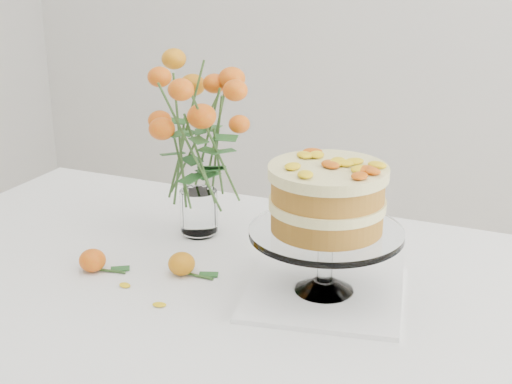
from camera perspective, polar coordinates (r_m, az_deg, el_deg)
table at (r=1.45m, az=-4.04°, el=-9.61°), size 1.43×0.93×0.76m
napkin at (r=1.35m, az=5.46°, el=-7.97°), size 0.33×0.33×0.01m
cake_stand at (r=1.28m, az=5.71°, el=-1.04°), size 0.28×0.28×0.25m
rose_vase at (r=1.53m, az=-4.79°, el=5.05°), size 0.30×0.30×0.42m
loose_rose_near at (r=1.42m, az=-5.95°, el=-5.74°), size 0.10×0.05×0.05m
loose_rose_far at (r=1.46m, az=-12.93°, el=-5.36°), size 0.10×0.05×0.05m
stray_petal_a at (r=1.39m, az=-10.45°, el=-7.36°), size 0.03×0.02×0.00m
stray_petal_b at (r=1.32m, az=-7.74°, el=-8.93°), size 0.03×0.02×0.00m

